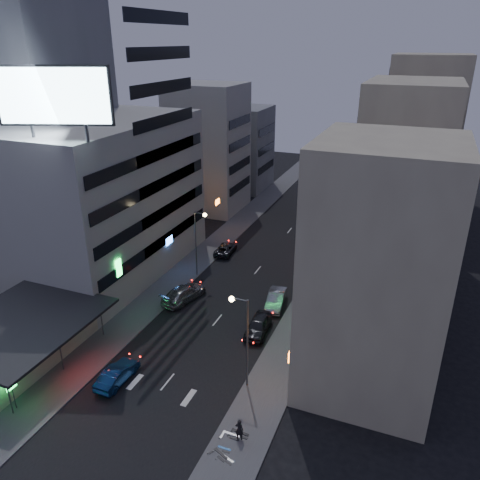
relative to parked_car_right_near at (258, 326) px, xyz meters
The scene contains 29 objects.
ground 14.25m from the parked_car_right_near, 108.78° to the right, with size 180.00×180.00×0.00m, color black.
sidewalk_left 20.79m from the parked_car_right_near, 127.27° to the left, with size 4.00×120.00×0.12m, color #4C4C4F.
sidewalk_right 16.90m from the parked_car_right_near, 78.31° to the left, with size 4.00×120.00×0.12m, color #4C4C4F.
food_court 21.78m from the parked_car_right_near, 148.17° to the right, with size 11.00×13.00×3.88m.
white_building 23.99m from the parked_car_right_near, 163.17° to the left, with size 14.00×24.00×18.00m, color #A3A29E.
grey_tower 35.89m from the parked_car_right_near, 162.69° to the left, with size 10.00×14.00×34.00m, color gray.
shophouse_near 14.21m from the parked_car_right_near, 15.91° to the right, with size 10.00×11.00×20.00m, color beige.
shophouse_mid 15.61m from the parked_car_right_near, 38.00° to the left, with size 11.00×12.00×16.00m, color gray.
shophouse_far 26.00m from the parked_car_right_near, 64.18° to the left, with size 10.00×14.00×22.00m, color beige.
far_left_a 38.49m from the parked_car_right_near, 122.49° to the left, with size 11.00×10.00×20.00m, color #A3A29E.
far_left_b 49.51m from the parked_car_right_near, 114.81° to the left, with size 12.00×10.00×15.00m, color gray.
far_right_a 39.00m from the parked_car_right_near, 73.36° to the left, with size 11.00×12.00×18.00m, color gray.
far_right_b 53.00m from the parked_car_right_near, 77.27° to the left, with size 12.00×12.00×24.00m, color beige.
billboard 27.49m from the parked_car_right_near, 168.74° to the right, with size 9.52×3.75×6.20m.
street_lamp_right_near 8.85m from the parked_car_right_near, 79.96° to the right, with size 1.60×0.44×8.02m.
street_lamp_left 14.26m from the parked_car_right_near, 140.87° to the left, with size 1.60×0.44×8.02m.
street_lamp_right_far 26.95m from the parked_car_right_near, 87.15° to the left, with size 1.60×0.44×8.02m.
parked_car_right_near is the anchor object (origin of this frame).
parked_car_right_mid 5.36m from the parked_car_right_near, 89.29° to the left, with size 1.66×4.76×1.57m, color #AAAEB2.
parked_car_left 18.63m from the parked_car_right_near, 123.13° to the left, with size 2.13×4.63×1.29m, color #2B2C31.
parked_car_right_far 22.95m from the parked_car_right_near, 88.06° to the left, with size 2.30×5.67×1.65m, color gray.
road_car_blue 13.81m from the parked_car_right_near, 127.46° to the right, with size 1.56×4.48×1.48m, color navy.
road_car_silver 9.99m from the parked_car_right_near, 163.47° to the left, with size 2.35×5.77×1.68m, color #989BA0.
person 13.30m from the parked_car_right_near, 75.94° to the right, with size 0.61×0.40×1.67m, color black.
scooter_black_a 15.08m from the parked_car_right_near, 77.79° to the right, with size 1.87×0.62×1.14m, color black, non-canonical shape.
scooter_silver_a 15.30m from the parked_car_right_near, 76.06° to the right, with size 1.64×0.55×1.00m, color #9DA1A5, non-canonical shape.
scooter_blue 14.32m from the parked_car_right_near, 77.56° to the right, with size 1.62×0.54×0.99m, color navy, non-canonical shape.
scooter_black_b 12.85m from the parked_car_right_near, 72.88° to the right, with size 2.02×0.67×1.23m, color black, non-canonical shape.
scooter_silver_b 13.04m from the parked_car_right_near, 75.58° to the right, with size 1.98×0.66×1.21m, color silver, non-canonical shape.
Camera 1 is at (17.09, -22.47, 26.11)m, focal length 35.00 mm.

